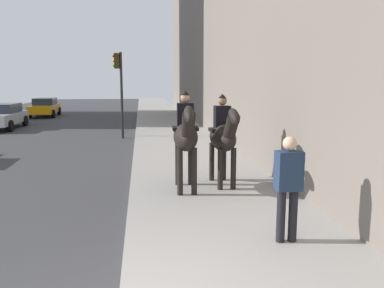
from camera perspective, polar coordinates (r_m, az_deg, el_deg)
mounted_horse_near at (r=8.90m, az=-0.93°, el=1.30°), size 2.15×0.62×2.34m
mounted_horse_far at (r=9.39m, az=4.66°, el=1.20°), size 2.15×0.62×2.25m
pedestrian_greeting at (r=6.24m, az=14.07°, el=-5.50°), size 0.27×0.41×1.70m
car_near_lane at (r=32.31m, az=-20.96°, el=5.15°), size 4.65×2.06×1.44m
car_far_lane at (r=24.63m, az=-26.37°, el=3.76°), size 4.60×2.04×1.44m
traffic_light_near_curb at (r=18.47m, az=-10.69°, el=9.10°), size 0.20×0.44×4.03m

